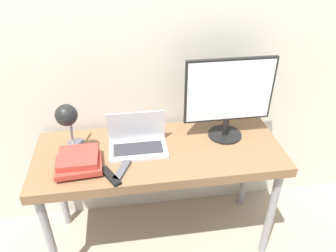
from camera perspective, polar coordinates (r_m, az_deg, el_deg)
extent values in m
cube|color=beige|center=(2.00, -3.05, 14.32)|extent=(8.00, 0.05, 2.60)
cube|color=brown|center=(1.96, -1.52, -4.84)|extent=(1.46, 0.57, 0.06)
cylinder|color=gray|center=(2.11, -19.84, -18.23)|extent=(0.05, 0.05, 0.71)
cylinder|color=gray|center=(2.22, 17.40, -14.45)|extent=(0.05, 0.05, 0.71)
cylinder|color=gray|center=(2.42, -18.29, -10.01)|extent=(0.05, 0.05, 0.71)
cylinder|color=gray|center=(2.51, 13.39, -7.16)|extent=(0.05, 0.05, 0.71)
cube|color=silver|center=(1.93, -5.21, -4.13)|extent=(0.34, 0.20, 0.02)
cube|color=#2D2D33|center=(1.92, -5.23, -3.90)|extent=(0.29, 0.12, 0.00)
cube|color=silver|center=(1.94, -5.56, 0.00)|extent=(0.34, 0.03, 0.20)
cube|color=black|center=(1.94, -5.55, -0.03)|extent=(0.30, 0.02, 0.18)
cylinder|color=black|center=(2.09, 9.84, -1.45)|extent=(0.21, 0.21, 0.01)
cylinder|color=black|center=(2.05, 10.01, 0.02)|extent=(0.04, 0.04, 0.12)
cube|color=black|center=(1.94, 10.65, 6.12)|extent=(0.53, 0.02, 0.39)
cube|color=silver|center=(1.93, 10.76, 5.95)|extent=(0.50, 0.00, 0.37)
cylinder|color=#4C4C51|center=(2.05, -15.68, -3.00)|extent=(0.10, 0.10, 0.02)
cylinder|color=#99999E|center=(1.92, -16.46, -0.64)|extent=(0.02, 0.14, 0.27)
sphere|color=black|center=(1.80, -17.30, 1.82)|extent=(0.12, 0.12, 0.12)
cube|color=#753384|center=(1.87, -15.05, -6.77)|extent=(0.20, 0.16, 0.02)
cube|color=#B2382D|center=(1.84, -15.28, -6.60)|extent=(0.25, 0.21, 0.03)
cube|color=#B2382D|center=(1.84, -15.38, -5.28)|extent=(0.21, 0.20, 0.03)
cube|color=black|center=(1.77, -9.98, -8.60)|extent=(0.11, 0.16, 0.02)
cube|color=#4C4C51|center=(1.79, -8.01, -7.65)|extent=(0.10, 0.17, 0.02)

